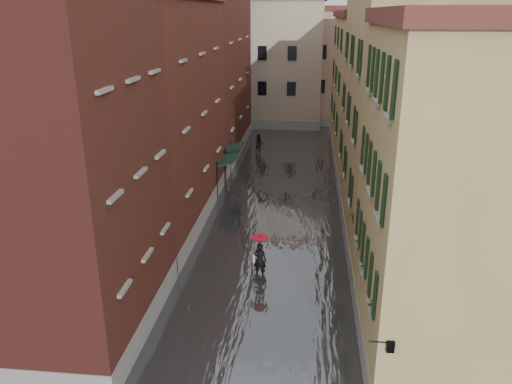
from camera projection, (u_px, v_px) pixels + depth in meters
The scene contains 16 objects.
ground at pixel (258, 309), 21.11m from camera, with size 120.00×120.00×0.00m, color #515153.
floodwater at pixel (278, 199), 33.24m from camera, with size 10.00×60.00×0.20m, color #474B4F.
building_left_near at pixel (57, 172), 17.73m from camera, with size 6.00×8.00×13.00m, color maroon.
building_left_mid at pixel (151, 118), 28.10m from camera, with size 6.00×14.00×12.50m, color #591F1C.
building_left_far at pixel (204, 74), 41.88m from camera, with size 6.00×16.00×14.00m, color maroon.
building_right_near at pixel (461, 207), 16.60m from camera, with size 6.00×8.00×11.50m, color tan.
building_right_mid at pixel (406, 119), 26.63m from camera, with size 6.00×14.00×13.00m, color tan.
building_right_far at pixel (373, 91), 40.92m from camera, with size 6.00×16.00×11.50m, color tan.
building_end_cream at pixel (266, 64), 54.75m from camera, with size 12.00×9.00×13.00m, color #BDA896.
building_end_pink at pixel (347, 68), 55.90m from camera, with size 10.00×9.00×12.00m, color tan.
awning_near at pixel (228, 159), 33.74m from camera, with size 1.09×3.40×2.80m.
awning_far at pixel (234, 149), 36.21m from camera, with size 1.09×2.92×2.80m.
wall_lantern at pixel (390, 345), 14.05m from camera, with size 0.71×0.22×0.35m.
window_planters at pixel (365, 248), 18.73m from camera, with size 0.59×8.15×0.84m.
pedestrian_main at pixel (260, 254), 23.34m from camera, with size 0.85×0.85×2.06m.
pedestrian_far at pixel (259, 144), 44.05m from camera, with size 0.86×0.67×1.77m, color black.
Camera 1 is at (1.82, -18.08, 11.85)m, focal length 35.00 mm.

